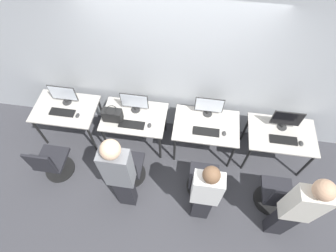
{
  "coord_description": "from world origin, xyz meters",
  "views": [
    {
      "loc": [
        0.31,
        -1.99,
        4.09
      ],
      "look_at": [
        0.0,
        0.14,
        0.88
      ],
      "focal_mm": 28.0,
      "sensor_mm": 36.0,
      "label": 1
    }
  ],
  "objects_px": {
    "keyboard_far_right": "(283,140)",
    "monitor_far_right": "(287,120)",
    "monitor_right": "(209,106)",
    "mouse_right": "(224,133)",
    "office_chair_far_right": "(276,196)",
    "keyboard_left": "(132,125)",
    "person_right": "(205,194)",
    "monitor_left": "(134,102)",
    "monitor_far_left": "(63,94)",
    "mouse_left": "(149,125)",
    "keyboard_far_left": "(62,112)",
    "office_chair_right": "(203,182)",
    "keyboard_right": "(206,132)",
    "person_left": "(120,175)",
    "person_far_right": "(297,209)",
    "mouse_far_right": "(301,143)",
    "office_chair_left": "(128,169)",
    "handbag": "(112,115)",
    "office_chair_far_left": "(52,163)",
    "mouse_far_left": "(78,115)"
  },
  "relations": [
    {
      "from": "keyboard_far_right",
      "to": "monitor_far_right",
      "type": "bearing_deg",
      "value": 90.0
    },
    {
      "from": "keyboard_right",
      "to": "mouse_right",
      "type": "bearing_deg",
      "value": 0.76
    },
    {
      "from": "monitor_right",
      "to": "mouse_right",
      "type": "height_order",
      "value": "monitor_right"
    },
    {
      "from": "office_chair_far_right",
      "to": "monitor_right",
      "type": "bearing_deg",
      "value": 136.34
    },
    {
      "from": "person_right",
      "to": "keyboard_right",
      "type": "bearing_deg",
      "value": 92.12
    },
    {
      "from": "keyboard_right",
      "to": "monitor_left",
      "type": "bearing_deg",
      "value": 167.09
    },
    {
      "from": "monitor_left",
      "to": "keyboard_left",
      "type": "relative_size",
      "value": 1.09
    },
    {
      "from": "monitor_left",
      "to": "mouse_left",
      "type": "height_order",
      "value": "monitor_left"
    },
    {
      "from": "mouse_far_left",
      "to": "office_chair_right",
      "type": "relative_size",
      "value": 0.1
    },
    {
      "from": "keyboard_far_left",
      "to": "office_chair_right",
      "type": "height_order",
      "value": "office_chair_right"
    },
    {
      "from": "office_chair_far_left",
      "to": "person_left",
      "type": "distance_m",
      "value": 1.44
    },
    {
      "from": "office_chair_left",
      "to": "keyboard_far_right",
      "type": "relative_size",
      "value": 2.15
    },
    {
      "from": "keyboard_far_right",
      "to": "person_left",
      "type": "bearing_deg",
      "value": -156.02
    },
    {
      "from": "monitor_far_left",
      "to": "keyboard_far_right",
      "type": "distance_m",
      "value": 3.47
    },
    {
      "from": "monitor_far_left",
      "to": "office_chair_left",
      "type": "distance_m",
      "value": 1.57
    },
    {
      "from": "monitor_right",
      "to": "mouse_far_right",
      "type": "xyz_separation_m",
      "value": [
        1.4,
        -0.36,
        -0.19
      ]
    },
    {
      "from": "office_chair_far_right",
      "to": "mouse_right",
      "type": "bearing_deg",
      "value": 139.5
    },
    {
      "from": "monitor_far_left",
      "to": "person_far_right",
      "type": "bearing_deg",
      "value": -21.32
    },
    {
      "from": "monitor_far_left",
      "to": "mouse_far_left",
      "type": "bearing_deg",
      "value": -42.88
    },
    {
      "from": "monitor_far_right",
      "to": "person_far_right",
      "type": "height_order",
      "value": "person_far_right"
    },
    {
      "from": "person_left",
      "to": "monitor_far_right",
      "type": "relative_size",
      "value": 4.02
    },
    {
      "from": "mouse_left",
      "to": "office_chair_left",
      "type": "relative_size",
      "value": 0.1
    },
    {
      "from": "mouse_left",
      "to": "handbag",
      "type": "xyz_separation_m",
      "value": [
        -0.58,
        0.04,
        0.1
      ]
    },
    {
      "from": "mouse_far_left",
      "to": "office_chair_far_right",
      "type": "relative_size",
      "value": 0.1
    },
    {
      "from": "keyboard_left",
      "to": "person_far_right",
      "type": "distance_m",
      "value": 2.52
    },
    {
      "from": "office_chair_left",
      "to": "monitor_far_right",
      "type": "xyz_separation_m",
      "value": [
        2.28,
        0.86,
        0.58
      ]
    },
    {
      "from": "keyboard_right",
      "to": "handbag",
      "type": "bearing_deg",
      "value": 178.86
    },
    {
      "from": "mouse_far_left",
      "to": "monitor_far_right",
      "type": "xyz_separation_m",
      "value": [
        3.19,
        0.25,
        0.19
      ]
    },
    {
      "from": "monitor_left",
      "to": "office_chair_right",
      "type": "distance_m",
      "value": 1.61
    },
    {
      "from": "keyboard_far_right",
      "to": "office_chair_far_right",
      "type": "height_order",
      "value": "office_chair_far_right"
    },
    {
      "from": "keyboard_right",
      "to": "monitor_right",
      "type": "bearing_deg",
      "value": 90.0
    },
    {
      "from": "mouse_far_left",
      "to": "monitor_right",
      "type": "distance_m",
      "value": 2.07
    },
    {
      "from": "monitor_far_left",
      "to": "keyboard_far_left",
      "type": "xyz_separation_m",
      "value": [
        0.0,
        -0.22,
        -0.19
      ]
    },
    {
      "from": "monitor_far_right",
      "to": "mouse_far_right",
      "type": "bearing_deg",
      "value": -46.59
    },
    {
      "from": "keyboard_far_left",
      "to": "office_chair_far_right",
      "type": "xyz_separation_m",
      "value": [
        3.42,
        -0.75,
        -0.39
      ]
    },
    {
      "from": "keyboard_right",
      "to": "keyboard_far_right",
      "type": "height_order",
      "value": "same"
    },
    {
      "from": "keyboard_left",
      "to": "person_left",
      "type": "bearing_deg",
      "value": -84.83
    },
    {
      "from": "keyboard_left",
      "to": "person_right",
      "type": "distance_m",
      "value": 1.54
    },
    {
      "from": "keyboard_right",
      "to": "mouse_far_left",
      "type": "bearing_deg",
      "value": 179.73
    },
    {
      "from": "monitor_right",
      "to": "monitor_left",
      "type": "bearing_deg",
      "value": -175.75
    },
    {
      "from": "keyboard_left",
      "to": "office_chair_far_right",
      "type": "xyz_separation_m",
      "value": [
        2.27,
        -0.68,
        -0.39
      ]
    },
    {
      "from": "monitor_far_left",
      "to": "mouse_left",
      "type": "relative_size",
      "value": 4.86
    },
    {
      "from": "monitor_far_right",
      "to": "mouse_left",
      "type": "bearing_deg",
      "value": -172.35
    },
    {
      "from": "monitor_far_left",
      "to": "monitor_left",
      "type": "xyz_separation_m",
      "value": [
        1.15,
        0.01,
        0.0
      ]
    },
    {
      "from": "mouse_left",
      "to": "office_chair_far_right",
      "type": "distance_m",
      "value": 2.15
    },
    {
      "from": "monitor_far_left",
      "to": "keyboard_left",
      "type": "distance_m",
      "value": 1.2
    },
    {
      "from": "mouse_right",
      "to": "office_chair_far_right",
      "type": "relative_size",
      "value": 0.1
    },
    {
      "from": "monitor_right",
      "to": "person_right",
      "type": "xyz_separation_m",
      "value": [
        0.04,
        -1.36,
        -0.1
      ]
    },
    {
      "from": "office_chair_far_left",
      "to": "office_chair_right",
      "type": "height_order",
      "value": "same"
    },
    {
      "from": "monitor_far_left",
      "to": "person_left",
      "type": "relative_size",
      "value": 0.25
    }
  ]
}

